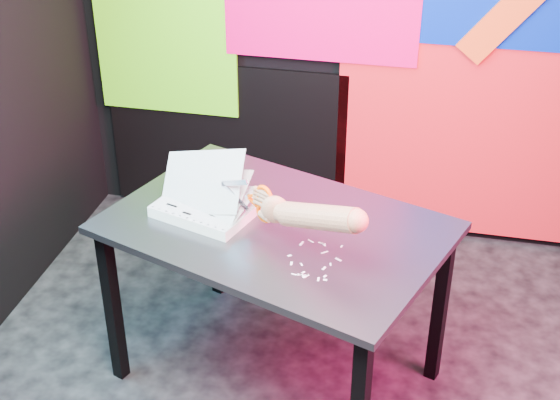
# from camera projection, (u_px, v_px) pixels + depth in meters

# --- Properties ---
(room) EXTENTS (3.01, 3.01, 2.71)m
(room) POSITION_uv_depth(u_px,v_px,m) (321.00, 105.00, 2.37)
(room) COLOR black
(room) RESTS_ON ground
(backdrop) EXTENTS (2.88, 0.05, 2.08)m
(backdrop) POSITION_uv_depth(u_px,v_px,m) (383.00, 63.00, 3.79)
(backdrop) COLOR red
(backdrop) RESTS_ON ground
(work_table) EXTENTS (1.43, 1.19, 0.75)m
(work_table) POSITION_uv_depth(u_px,v_px,m) (276.00, 244.00, 2.95)
(work_table) COLOR black
(work_table) RESTS_ON ground
(printout_stack) EXTENTS (0.42, 0.36, 0.27)m
(printout_stack) POSITION_uv_depth(u_px,v_px,m) (206.00, 207.00, 2.96)
(printout_stack) COLOR beige
(printout_stack) RESTS_ON work_table
(scissors) EXTENTS (0.23, 0.14, 0.15)m
(scissors) POSITION_uv_depth(u_px,v_px,m) (261.00, 202.00, 2.77)
(scissors) COLOR silver
(scissors) RESTS_ON printout_stack
(hand_forearm) EXTENTS (0.43, 0.28, 0.20)m
(hand_forearm) POSITION_uv_depth(u_px,v_px,m) (312.00, 215.00, 2.61)
(hand_forearm) COLOR #BC7450
(hand_forearm) RESTS_ON work_table
(paper_clippings) EXTENTS (0.19, 0.24, 0.00)m
(paper_clippings) POSITION_uv_depth(u_px,v_px,m) (313.00, 263.00, 2.69)
(paper_clippings) COLOR silver
(paper_clippings) RESTS_ON work_table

